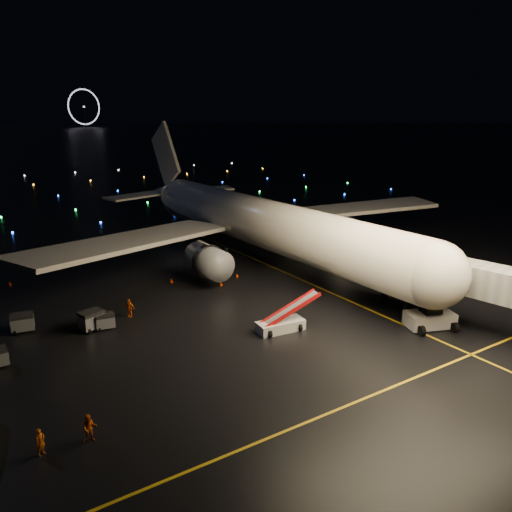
{
  "coord_description": "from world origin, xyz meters",
  "views": [
    {
      "loc": [
        -25.42,
        -33.05,
        20.48
      ],
      "look_at": [
        3.69,
        12.0,
        5.0
      ],
      "focal_mm": 35.0,
      "sensor_mm": 36.0,
      "label": 1
    }
  ],
  "objects_px": {
    "airliner": "(247,193)",
    "pushback_tug": "(430,317)",
    "belt_loader": "(281,315)",
    "baggage_cart_2": "(23,323)",
    "crew_c": "(129,308)",
    "crew_b": "(90,428)",
    "crew_a": "(40,442)",
    "baggage_cart_0": "(105,321)",
    "baggage_cart_1": "(91,320)"
  },
  "relations": [
    {
      "from": "airliner",
      "to": "crew_c",
      "type": "bearing_deg",
      "value": -152.65
    },
    {
      "from": "airliner",
      "to": "crew_b",
      "type": "xyz_separation_m",
      "value": [
        -31.2,
        -30.96,
        -8.49
      ]
    },
    {
      "from": "belt_loader",
      "to": "baggage_cart_0",
      "type": "height_order",
      "value": "belt_loader"
    },
    {
      "from": "crew_b",
      "to": "crew_c",
      "type": "bearing_deg",
      "value": 76.75
    },
    {
      "from": "belt_loader",
      "to": "crew_a",
      "type": "bearing_deg",
      "value": -157.33
    },
    {
      "from": "baggage_cart_2",
      "to": "baggage_cart_0",
      "type": "bearing_deg",
      "value": -18.94
    },
    {
      "from": "crew_b",
      "to": "baggage_cart_2",
      "type": "xyz_separation_m",
      "value": [
        -0.86,
        20.65,
        -0.07
      ]
    },
    {
      "from": "baggage_cart_2",
      "to": "crew_b",
      "type": "bearing_deg",
      "value": -78.5
    },
    {
      "from": "baggage_cart_2",
      "to": "airliner",
      "type": "bearing_deg",
      "value": 26.95
    },
    {
      "from": "baggage_cart_0",
      "to": "baggage_cart_1",
      "type": "height_order",
      "value": "baggage_cart_1"
    },
    {
      "from": "crew_a",
      "to": "pushback_tug",
      "type": "bearing_deg",
      "value": -33.78
    },
    {
      "from": "crew_c",
      "to": "baggage_cart_2",
      "type": "distance_m",
      "value": 10.14
    },
    {
      "from": "crew_b",
      "to": "baggage_cart_2",
      "type": "bearing_deg",
      "value": 105.18
    },
    {
      "from": "crew_c",
      "to": "baggage_cart_2",
      "type": "height_order",
      "value": "crew_c"
    },
    {
      "from": "airliner",
      "to": "baggage_cart_1",
      "type": "bearing_deg",
      "value": -154.85
    },
    {
      "from": "pushback_tug",
      "to": "baggage_cart_2",
      "type": "relative_size",
      "value": 2.22
    },
    {
      "from": "crew_b",
      "to": "airliner",
      "type": "bearing_deg",
      "value": 57.58
    },
    {
      "from": "crew_c",
      "to": "baggage_cart_1",
      "type": "height_order",
      "value": "crew_c"
    },
    {
      "from": "crew_b",
      "to": "baggage_cart_0",
      "type": "xyz_separation_m",
      "value": [
        6.05,
        16.96,
        -0.2
      ]
    },
    {
      "from": "pushback_tug",
      "to": "baggage_cart_0",
      "type": "bearing_deg",
      "value": 168.58
    },
    {
      "from": "crew_c",
      "to": "baggage_cart_2",
      "type": "relative_size",
      "value": 0.92
    },
    {
      "from": "airliner",
      "to": "pushback_tug",
      "type": "height_order",
      "value": "airliner"
    },
    {
      "from": "pushback_tug",
      "to": "crew_a",
      "type": "distance_m",
      "value": 36.03
    },
    {
      "from": "crew_b",
      "to": "crew_c",
      "type": "distance_m",
      "value": 20.63
    },
    {
      "from": "crew_b",
      "to": "baggage_cart_1",
      "type": "xyz_separation_m",
      "value": [
        4.89,
        17.5,
        -0.02
      ]
    },
    {
      "from": "baggage_cart_0",
      "to": "baggage_cart_2",
      "type": "distance_m",
      "value": 7.83
    },
    {
      "from": "airliner",
      "to": "crew_b",
      "type": "distance_m",
      "value": 44.77
    },
    {
      "from": "baggage_cart_0",
      "to": "baggage_cart_2",
      "type": "height_order",
      "value": "baggage_cart_2"
    },
    {
      "from": "crew_a",
      "to": "baggage_cart_0",
      "type": "bearing_deg",
      "value": 28.61
    },
    {
      "from": "belt_loader",
      "to": "baggage_cart_1",
      "type": "distance_m",
      "value": 18.49
    },
    {
      "from": "belt_loader",
      "to": "baggage_cart_0",
      "type": "relative_size",
      "value": 3.85
    },
    {
      "from": "airliner",
      "to": "pushback_tug",
      "type": "distance_m",
      "value": 32.26
    },
    {
      "from": "baggage_cart_0",
      "to": "baggage_cart_2",
      "type": "bearing_deg",
      "value": 161.12
    },
    {
      "from": "belt_loader",
      "to": "crew_b",
      "type": "xyz_separation_m",
      "value": [
        -20.2,
        -7.15,
        -0.7
      ]
    },
    {
      "from": "airliner",
      "to": "crew_b",
      "type": "relative_size",
      "value": 34.76
    },
    {
      "from": "belt_loader",
      "to": "baggage_cart_0",
      "type": "xyz_separation_m",
      "value": [
        -14.15,
        9.82,
        -0.91
      ]
    },
    {
      "from": "pushback_tug",
      "to": "crew_b",
      "type": "bearing_deg",
      "value": -159.35
    },
    {
      "from": "airliner",
      "to": "pushback_tug",
      "type": "relative_size",
      "value": 14.41
    },
    {
      "from": "belt_loader",
      "to": "crew_b",
      "type": "relative_size",
      "value": 3.58
    },
    {
      "from": "crew_a",
      "to": "baggage_cart_2",
      "type": "xyz_separation_m",
      "value": [
        2.06,
        20.33,
        -0.02
      ]
    },
    {
      "from": "belt_loader",
      "to": "baggage_cart_2",
      "type": "bearing_deg",
      "value": 153.54
    },
    {
      "from": "baggage_cart_1",
      "to": "crew_b",
      "type": "bearing_deg",
      "value": -122.78
    },
    {
      "from": "crew_a",
      "to": "crew_b",
      "type": "bearing_deg",
      "value": -39.16
    },
    {
      "from": "pushback_tug",
      "to": "baggage_cart_1",
      "type": "distance_m",
      "value": 33.26
    },
    {
      "from": "belt_loader",
      "to": "baggage_cart_2",
      "type": "relative_size",
      "value": 3.29
    },
    {
      "from": "pushback_tug",
      "to": "crew_b",
      "type": "height_order",
      "value": "pushback_tug"
    },
    {
      "from": "baggage_cart_0",
      "to": "pushback_tug",
      "type": "bearing_deg",
      "value": -23.13
    },
    {
      "from": "baggage_cart_1",
      "to": "baggage_cart_2",
      "type": "height_order",
      "value": "baggage_cart_1"
    },
    {
      "from": "airliner",
      "to": "baggage_cart_1",
      "type": "xyz_separation_m",
      "value": [
        -26.31,
        -13.47,
        -8.51
      ]
    },
    {
      "from": "baggage_cart_1",
      "to": "baggage_cart_2",
      "type": "xyz_separation_m",
      "value": [
        -5.75,
        3.15,
        -0.05
      ]
    }
  ]
}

